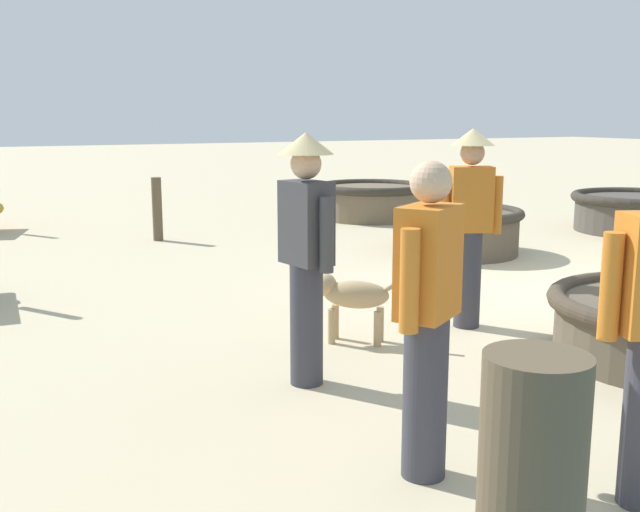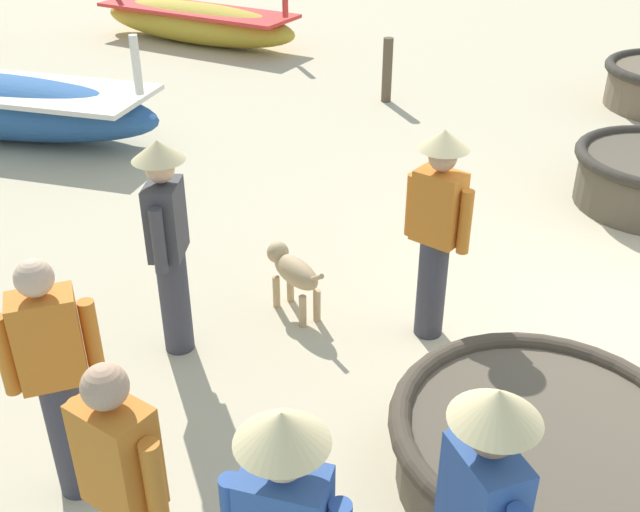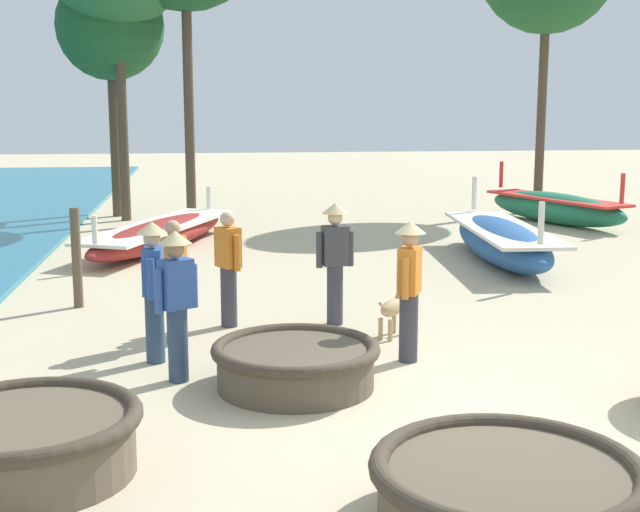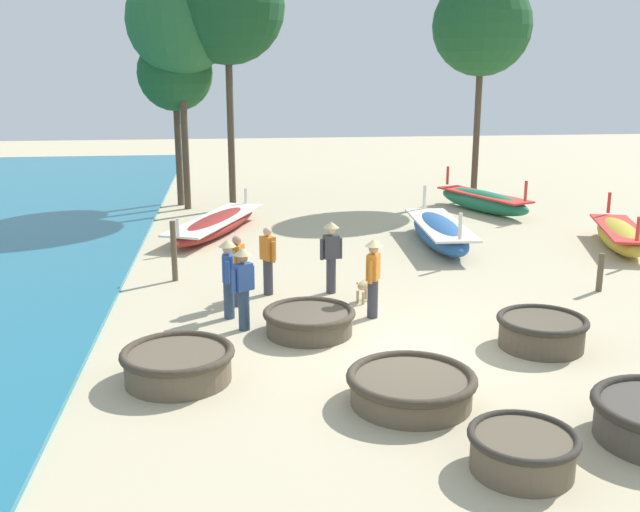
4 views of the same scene
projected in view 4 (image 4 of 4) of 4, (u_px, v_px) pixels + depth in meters
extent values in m
plane|color=#C6B793|center=(405.00, 347.00, 13.91)|extent=(80.00, 80.00, 0.00)
cylinder|color=brown|center=(541.00, 334.00, 13.86)|extent=(1.55, 1.55, 0.53)
torus|color=#332D26|center=(543.00, 320.00, 13.79)|extent=(1.67, 1.67, 0.12)
cylinder|color=brown|center=(309.00, 323.00, 14.57)|extent=(1.68, 1.68, 0.43)
torus|color=#42382B|center=(309.00, 313.00, 14.51)|extent=(1.81, 1.81, 0.13)
cylinder|color=brown|center=(178.00, 367.00, 12.40)|extent=(1.76, 1.76, 0.49)
torus|color=#42382B|center=(177.00, 353.00, 12.34)|extent=(1.90, 1.90, 0.14)
cylinder|color=brown|center=(411.00, 391.00, 11.58)|extent=(1.88, 1.88, 0.43)
torus|color=#42382B|center=(411.00, 378.00, 11.52)|extent=(2.03, 2.03, 0.15)
cylinder|color=brown|center=(522.00, 454.00, 9.65)|extent=(1.34, 1.34, 0.49)
torus|color=#332D26|center=(524.00, 437.00, 9.59)|extent=(1.44, 1.44, 0.11)
ellipsoid|color=#285693|center=(440.00, 233.00, 21.55)|extent=(1.41, 4.94, 0.77)
cube|color=silver|center=(440.00, 224.00, 21.49)|extent=(1.44, 4.55, 0.06)
cylinder|color=silver|center=(425.00, 196.00, 23.56)|extent=(0.10, 0.10, 0.69)
cylinder|color=silver|center=(460.00, 226.00, 19.21)|extent=(0.10, 0.10, 0.69)
ellipsoid|color=maroon|center=(216.00, 225.00, 23.07)|extent=(3.21, 5.65, 0.55)
cube|color=silver|center=(216.00, 219.00, 23.02)|extent=(3.08, 5.25, 0.06)
cylinder|color=silver|center=(246.00, 196.00, 25.36)|extent=(0.10, 0.10, 0.50)
cylinder|color=silver|center=(178.00, 227.00, 20.54)|extent=(0.10, 0.10, 0.50)
ellipsoid|color=#237551|center=(483.00, 201.00, 26.44)|extent=(2.55, 4.38, 0.75)
cube|color=red|center=(483.00, 195.00, 26.38)|extent=(2.45, 4.08, 0.06)
cylinder|color=red|center=(448.00, 175.00, 27.97)|extent=(0.10, 0.10, 0.68)
cylinder|color=red|center=(526.00, 191.00, 24.58)|extent=(0.10, 0.10, 0.68)
ellipsoid|color=gold|center=(620.00, 236.00, 21.24)|extent=(2.15, 4.24, 0.71)
cube|color=red|center=(621.00, 228.00, 21.18)|extent=(2.09, 3.93, 0.06)
cylinder|color=red|center=(609.00, 203.00, 22.89)|extent=(0.10, 0.10, 0.64)
cylinder|color=red|center=(638.00, 229.00, 19.28)|extent=(0.10, 0.10, 0.64)
cylinder|color=#383842|center=(373.00, 299.00, 15.44)|extent=(0.22, 0.22, 0.82)
cube|color=orange|center=(373.00, 267.00, 15.27)|extent=(0.34, 0.40, 0.54)
sphere|color=tan|center=(374.00, 249.00, 15.18)|extent=(0.20, 0.20, 0.20)
cylinder|color=orange|center=(370.00, 272.00, 15.08)|extent=(0.09, 0.09, 0.48)
cylinder|color=orange|center=(376.00, 267.00, 15.49)|extent=(0.09, 0.09, 0.48)
cone|color=#D1BC84|center=(374.00, 243.00, 15.14)|extent=(0.36, 0.36, 0.14)
cylinder|color=#383842|center=(238.00, 288.00, 16.20)|extent=(0.22, 0.22, 0.82)
cube|color=orange|center=(237.00, 257.00, 16.03)|extent=(0.33, 0.40, 0.54)
sphere|color=tan|center=(237.00, 240.00, 15.94)|extent=(0.20, 0.20, 0.20)
cylinder|color=orange|center=(234.00, 262.00, 15.84)|extent=(0.09, 0.09, 0.48)
cylinder|color=orange|center=(241.00, 257.00, 16.25)|extent=(0.09, 0.09, 0.48)
cylinder|color=#2D425B|center=(229.00, 299.00, 15.41)|extent=(0.22, 0.22, 0.82)
cube|color=#33569E|center=(228.00, 267.00, 15.24)|extent=(0.24, 0.35, 0.54)
sphere|color=#DBB28E|center=(227.00, 249.00, 15.14)|extent=(0.20, 0.20, 0.20)
cylinder|color=#33569E|center=(227.00, 273.00, 15.04)|extent=(0.09, 0.09, 0.48)
cylinder|color=#33569E|center=(229.00, 267.00, 15.46)|extent=(0.09, 0.09, 0.48)
cone|color=#D1BC84|center=(227.00, 243.00, 15.11)|extent=(0.36, 0.36, 0.14)
cylinder|color=#383842|center=(331.00, 276.00, 17.11)|extent=(0.22, 0.22, 0.82)
cube|color=#3D3D42|center=(331.00, 247.00, 16.94)|extent=(0.37, 0.27, 0.54)
sphere|color=#DBB28E|center=(331.00, 230.00, 16.85)|extent=(0.20, 0.20, 0.20)
cylinder|color=#3D3D42|center=(340.00, 248.00, 17.02)|extent=(0.09, 0.09, 0.48)
cylinder|color=#3D3D42|center=(322.00, 250.00, 16.90)|extent=(0.09, 0.09, 0.48)
cone|color=#D1BC84|center=(331.00, 225.00, 16.82)|extent=(0.36, 0.36, 0.14)
cylinder|color=#383842|center=(268.00, 277.00, 16.99)|extent=(0.22, 0.22, 0.82)
cube|color=orange|center=(268.00, 248.00, 16.82)|extent=(0.37, 0.40, 0.54)
sphere|color=#DBB28E|center=(267.00, 232.00, 16.73)|extent=(0.20, 0.20, 0.20)
cylinder|color=orange|center=(273.00, 252.00, 16.67)|extent=(0.09, 0.09, 0.48)
cylinder|color=orange|center=(262.00, 248.00, 17.00)|extent=(0.09, 0.09, 0.48)
cylinder|color=#2D425B|center=(244.00, 310.00, 14.73)|extent=(0.22, 0.22, 0.82)
cube|color=#33569E|center=(243.00, 277.00, 14.56)|extent=(0.40, 0.37, 0.54)
sphere|color=#A37556|center=(243.00, 258.00, 14.47)|extent=(0.20, 0.20, 0.20)
cylinder|color=#33569E|center=(234.00, 281.00, 14.43)|extent=(0.09, 0.09, 0.48)
cylinder|color=#33569E|center=(252.00, 277.00, 14.71)|extent=(0.09, 0.09, 0.48)
cone|color=#D1BC84|center=(242.00, 252.00, 14.43)|extent=(0.36, 0.36, 0.14)
ellipsoid|color=tan|center=(365.00, 285.00, 16.48)|extent=(0.48, 0.53, 0.22)
sphere|color=tan|center=(370.00, 279.00, 16.66)|extent=(0.18, 0.18, 0.18)
cylinder|color=tan|center=(359.00, 285.00, 16.26)|extent=(0.16, 0.18, 0.16)
cylinder|color=tan|center=(366.00, 293.00, 16.72)|extent=(0.06, 0.06, 0.28)
cylinder|color=tan|center=(371.00, 294.00, 16.65)|extent=(0.06, 0.06, 0.28)
cylinder|color=tan|center=(358.00, 297.00, 16.43)|extent=(0.06, 0.06, 0.28)
cylinder|color=tan|center=(363.00, 298.00, 16.35)|extent=(0.06, 0.06, 0.28)
cylinder|color=brown|center=(600.00, 272.00, 17.22)|extent=(0.14, 0.14, 0.90)
cylinder|color=brown|center=(174.00, 251.00, 17.98)|extent=(0.14, 0.14, 1.48)
cylinder|color=#4C3D2D|center=(185.00, 136.00, 26.42)|extent=(0.24, 0.24, 5.25)
sphere|color=#286033|center=(180.00, 20.00, 25.44)|extent=(3.68, 3.68, 3.68)
cylinder|color=#4C3D2D|center=(179.00, 153.00, 27.34)|extent=(0.24, 0.24, 3.83)
sphere|color=#1E5128|center=(175.00, 73.00, 26.63)|extent=(2.68, 2.68, 2.68)
cylinder|color=#4C3D2D|center=(231.00, 131.00, 26.32)|extent=(0.24, 0.24, 5.62)
sphere|color=#194723|center=(227.00, 6.00, 25.27)|extent=(3.94, 3.94, 3.94)
cylinder|color=#4C3D2D|center=(477.00, 132.00, 28.14)|extent=(0.24, 0.24, 5.17)
sphere|color=#1E5128|center=(482.00, 26.00, 27.17)|extent=(3.62, 3.62, 3.62)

